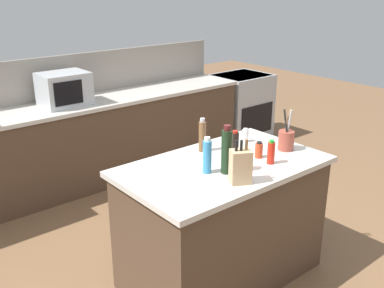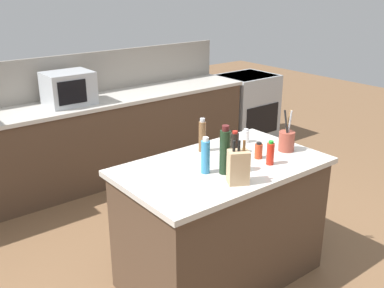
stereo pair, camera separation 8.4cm
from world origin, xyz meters
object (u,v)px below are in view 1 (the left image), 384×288
(microwave, at_px, (64,89))
(hot_sauce_bottle, at_px, (271,153))
(spice_jar_paprika, at_px, (259,150))
(salt_shaker, at_px, (245,135))
(range_oven, at_px, (241,106))
(soy_sauce_bottle, at_px, (235,142))
(dish_soap_bottle, at_px, (207,156))
(pepper_grinder, at_px, (202,136))
(utensil_crock, at_px, (286,139))
(knife_block, at_px, (241,166))
(wine_bottle, at_px, (227,151))

(microwave, bearing_deg, hot_sauce_bottle, -79.86)
(spice_jar_paprika, distance_m, salt_shaker, 0.35)
(microwave, bearing_deg, range_oven, -0.00)
(microwave, bearing_deg, soy_sauce_bottle, -79.54)
(salt_shaker, bearing_deg, soy_sauce_bottle, -153.06)
(dish_soap_bottle, height_order, pepper_grinder, pepper_grinder)
(range_oven, height_order, pepper_grinder, pepper_grinder)
(range_oven, distance_m, salt_shaker, 2.84)
(range_oven, height_order, microwave, microwave)
(utensil_crock, xyz_separation_m, spice_jar_paprika, (-0.28, 0.02, -0.02))
(range_oven, xyz_separation_m, hot_sauce_bottle, (-2.18, -2.41, 0.56))
(soy_sauce_bottle, distance_m, hot_sauce_bottle, 0.32)
(microwave, relative_size, spice_jar_paprika, 3.89)
(soy_sauce_bottle, height_order, salt_shaker, soy_sauce_bottle)
(knife_block, xyz_separation_m, pepper_grinder, (0.18, 0.58, 0.01))
(range_oven, distance_m, microwave, 2.68)
(utensil_crock, height_order, soy_sauce_bottle, utensil_crock)
(spice_jar_paprika, bearing_deg, salt_shaker, 60.52)
(hot_sauce_bottle, xyz_separation_m, spice_jar_paprika, (0.02, 0.13, -0.03))
(range_oven, bearing_deg, microwave, 180.00)
(salt_shaker, bearing_deg, pepper_grinder, 171.69)
(knife_block, height_order, utensil_crock, utensil_crock)
(soy_sauce_bottle, xyz_separation_m, hot_sauce_bottle, (0.04, -0.32, 0.00))
(knife_block, height_order, salt_shaker, knife_block)
(pepper_grinder, bearing_deg, dish_soap_bottle, -126.38)
(dish_soap_bottle, bearing_deg, salt_shaker, 22.49)
(knife_block, bearing_deg, microwave, 119.82)
(hot_sauce_bottle, relative_size, dish_soap_bottle, 0.69)
(soy_sauce_bottle, height_order, pepper_grinder, pepper_grinder)
(microwave, xyz_separation_m, utensil_crock, (0.73, -2.30, -0.09))
(microwave, height_order, dish_soap_bottle, microwave)
(dish_soap_bottle, xyz_separation_m, salt_shaker, (0.64, 0.27, -0.07))
(knife_block, height_order, wine_bottle, wine_bottle)
(hot_sauce_bottle, distance_m, salt_shaker, 0.48)
(range_oven, xyz_separation_m, utensil_crock, (-1.88, -2.30, 0.56))
(utensil_crock, relative_size, soy_sauce_bottle, 1.85)
(range_oven, distance_m, hot_sauce_bottle, 3.29)
(pepper_grinder, bearing_deg, wine_bottle, -109.11)
(knife_block, xyz_separation_m, spice_jar_paprika, (0.41, 0.22, -0.06))
(microwave, xyz_separation_m, hot_sauce_bottle, (0.43, -2.41, -0.09))
(soy_sauce_bottle, distance_m, wine_bottle, 0.39)
(soy_sauce_bottle, bearing_deg, wine_bottle, -143.29)
(microwave, bearing_deg, utensil_crock, -72.38)
(microwave, height_order, knife_block, microwave)
(range_oven, distance_m, spice_jar_paprika, 3.18)
(spice_jar_paprika, height_order, pepper_grinder, pepper_grinder)
(utensil_crock, xyz_separation_m, soy_sauce_bottle, (-0.34, 0.21, -0.00))
(utensil_crock, bearing_deg, soy_sauce_bottle, 149.02)
(range_oven, relative_size, hot_sauce_bottle, 5.25)
(soy_sauce_bottle, height_order, dish_soap_bottle, dish_soap_bottle)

